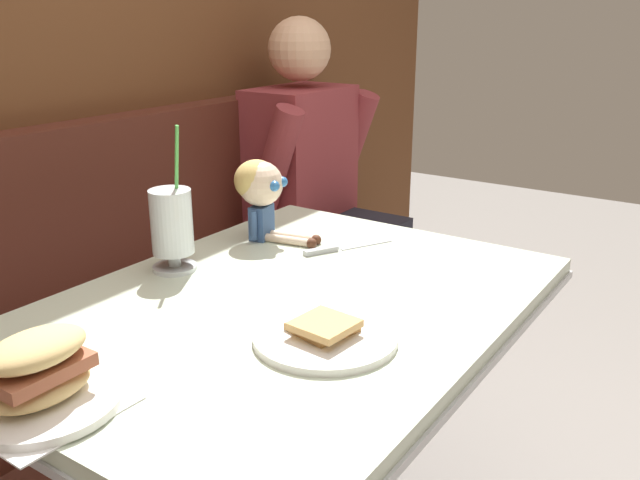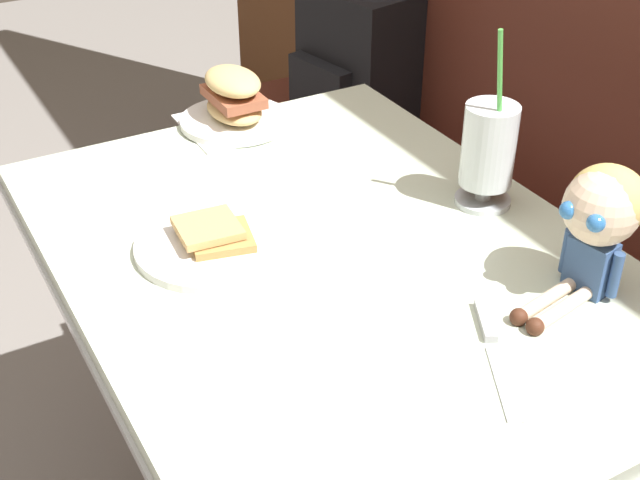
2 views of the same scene
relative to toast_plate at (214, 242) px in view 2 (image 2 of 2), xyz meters
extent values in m
cube|color=#512319|center=(0.10, 0.75, -0.53)|extent=(2.60, 0.48, 0.45)
cube|color=beige|center=(0.10, 0.16, -0.03)|extent=(1.10, 0.80, 0.03)
cube|color=#B7BABF|center=(0.10, 0.16, -0.05)|extent=(1.11, 0.81, 0.02)
cylinder|color=#A5A8AD|center=(0.10, 0.16, -0.38)|extent=(0.14, 0.14, 0.65)
cylinder|color=white|center=(0.00, 0.00, 0.00)|extent=(0.25, 0.25, 0.01)
cube|color=#B78447|center=(0.01, 0.01, 0.01)|extent=(0.11, 0.11, 0.01)
cube|color=tan|center=(-0.01, -0.01, 0.02)|extent=(0.10, 0.10, 0.01)
cylinder|color=silver|center=(0.09, 0.46, -0.01)|extent=(0.10, 0.10, 0.01)
cylinder|color=silver|center=(0.09, 0.46, 0.01)|extent=(0.03, 0.03, 0.03)
cylinder|color=silver|center=(0.09, 0.46, 0.10)|extent=(0.09, 0.09, 0.14)
cylinder|color=brown|center=(0.09, 0.46, 0.09)|extent=(0.08, 0.08, 0.11)
cylinder|color=#51B74C|center=(0.11, 0.45, 0.19)|extent=(0.01, 0.03, 0.22)
cube|color=white|center=(-0.40, 0.22, -0.01)|extent=(0.20, 0.20, 0.00)
cylinder|color=white|center=(-0.40, 0.22, 0.00)|extent=(0.22, 0.22, 0.01)
ellipsoid|color=tan|center=(-0.40, 0.22, 0.02)|extent=(0.15, 0.10, 0.04)
cube|color=#995138|center=(-0.40, 0.22, 0.05)|extent=(0.14, 0.09, 0.02)
ellipsoid|color=tan|center=(-0.40, 0.22, 0.08)|extent=(0.15, 0.10, 0.04)
cube|color=silver|center=(0.47, 0.20, -0.01)|extent=(0.13, 0.08, 0.00)
cube|color=#B2B5BA|center=(0.36, 0.25, -0.01)|extent=(0.08, 0.06, 0.01)
cube|color=#385689|center=(0.37, 0.43, 0.03)|extent=(0.07, 0.05, 0.08)
sphere|color=beige|center=(0.37, 0.43, 0.13)|extent=(0.11, 0.11, 0.11)
ellipsoid|color=#D8B766|center=(0.37, 0.45, 0.14)|extent=(0.13, 0.12, 0.10)
sphere|color=#2D6BB2|center=(0.36, 0.38, 0.13)|extent=(0.03, 0.03, 0.03)
sphere|color=#2D6BB2|center=(0.40, 0.39, 0.13)|extent=(0.03, 0.03, 0.03)
cylinder|color=beige|center=(0.37, 0.35, 0.00)|extent=(0.04, 0.12, 0.02)
cylinder|color=beige|center=(0.40, 0.36, 0.00)|extent=(0.04, 0.12, 0.02)
sphere|color=#4C2819|center=(0.38, 0.29, 0.00)|extent=(0.03, 0.03, 0.03)
sphere|color=#4C2819|center=(0.41, 0.30, 0.00)|extent=(0.03, 0.03, 0.03)
cylinder|color=#385689|center=(0.33, 0.43, 0.04)|extent=(0.02, 0.02, 0.07)
cylinder|color=#385689|center=(0.41, 0.44, 0.04)|extent=(0.02, 0.02, 0.07)
cube|color=black|center=(-0.81, 0.77, -0.11)|extent=(0.33, 0.25, 0.38)
cube|color=black|center=(-0.81, 0.65, -0.19)|extent=(0.22, 0.09, 0.17)
camera|label=1|loc=(-0.87, -0.58, 0.53)|focal=38.06mm
camera|label=2|loc=(1.07, -0.41, 0.74)|focal=48.51mm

